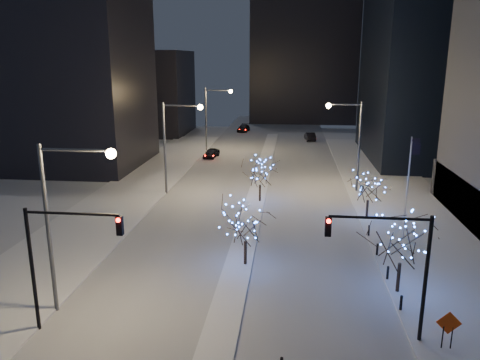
# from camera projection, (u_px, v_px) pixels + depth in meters

# --- Properties ---
(ground) EXTENTS (160.00, 160.00, 0.00)m
(ground) POSITION_uv_depth(u_px,v_px,m) (219.00, 340.00, 24.73)
(ground) COLOR silver
(ground) RESTS_ON ground
(road) EXTENTS (20.00, 130.00, 0.02)m
(road) POSITION_uv_depth(u_px,v_px,m) (261.00, 178.00, 58.41)
(road) COLOR silver
(road) RESTS_ON ground
(median) EXTENTS (2.00, 80.00, 0.15)m
(median) POSITION_uv_depth(u_px,v_px,m) (258.00, 188.00, 53.58)
(median) COLOR silver
(median) RESTS_ON ground
(east_sidewalk) EXTENTS (10.00, 90.00, 0.15)m
(east_sidewalk) POSITION_uv_depth(u_px,v_px,m) (416.00, 222.00, 42.38)
(east_sidewalk) COLOR silver
(east_sidewalk) RESTS_ON ground
(west_sidewalk) EXTENTS (8.00, 90.00, 0.15)m
(west_sidewalk) POSITION_uv_depth(u_px,v_px,m) (108.00, 211.00, 45.42)
(west_sidewalk) COLOR silver
(west_sidewalk) RESTS_ON ground
(filler_west_near) EXTENTS (22.00, 18.00, 24.00)m
(filler_west_near) POSITION_uv_depth(u_px,v_px,m) (58.00, 78.00, 63.15)
(filler_west_near) COLOR black
(filler_west_near) RESTS_ON ground
(filler_west_far) EXTENTS (18.00, 16.00, 16.00)m
(filler_west_far) POSITION_uv_depth(u_px,v_px,m) (142.00, 92.00, 92.81)
(filler_west_far) COLOR black
(filler_west_far) RESTS_ON ground
(horizon_block) EXTENTS (24.00, 14.00, 42.00)m
(horizon_block) POSITION_uv_depth(u_px,v_px,m) (304.00, 30.00, 107.36)
(horizon_block) COLOR black
(horizon_block) RESTS_ON ground
(street_lamp_w_near) EXTENTS (4.40, 0.56, 10.00)m
(street_lamp_w_near) POSITION_uv_depth(u_px,v_px,m) (64.00, 206.00, 25.96)
(street_lamp_w_near) COLOR #595E66
(street_lamp_w_near) RESTS_ON ground
(street_lamp_w_mid) EXTENTS (4.40, 0.56, 10.00)m
(street_lamp_w_mid) POSITION_uv_depth(u_px,v_px,m) (174.00, 136.00, 50.02)
(street_lamp_w_mid) COLOR #595E66
(street_lamp_w_mid) RESTS_ON ground
(street_lamp_w_far) EXTENTS (4.40, 0.56, 10.00)m
(street_lamp_w_far) POSITION_uv_depth(u_px,v_px,m) (212.00, 111.00, 74.08)
(street_lamp_w_far) COLOR #595E66
(street_lamp_w_far) RESTS_ON ground
(street_lamp_east) EXTENTS (3.90, 0.56, 10.00)m
(street_lamp_east) POSITION_uv_depth(u_px,v_px,m) (351.00, 135.00, 50.92)
(street_lamp_east) COLOR #595E66
(street_lamp_east) RESTS_ON ground
(traffic_signal_west) EXTENTS (5.26, 0.43, 7.00)m
(traffic_signal_west) POSITION_uv_depth(u_px,v_px,m) (58.00, 250.00, 24.42)
(traffic_signal_west) COLOR black
(traffic_signal_west) RESTS_ON ground
(traffic_signal_east) EXTENTS (5.26, 0.43, 7.00)m
(traffic_signal_east) POSITION_uv_depth(u_px,v_px,m) (396.00, 257.00, 23.55)
(traffic_signal_east) COLOR black
(traffic_signal_east) RESTS_ON ground
(flagpoles) EXTENTS (1.35, 2.60, 8.00)m
(flagpoles) POSITION_uv_depth(u_px,v_px,m) (409.00, 179.00, 38.72)
(flagpoles) COLOR silver
(flagpoles) RESTS_ON east_sidewalk
(bollards) EXTENTS (0.16, 12.16, 0.90)m
(bollards) POSITION_uv_depth(u_px,v_px,m) (382.00, 260.00, 33.13)
(bollards) COLOR black
(bollards) RESTS_ON east_sidewalk
(car_near) EXTENTS (2.29, 4.30, 1.39)m
(car_near) POSITION_uv_depth(u_px,v_px,m) (211.00, 153.00, 70.44)
(car_near) COLOR black
(car_near) RESTS_ON ground
(car_mid) EXTENTS (2.09, 4.67, 1.49)m
(car_mid) POSITION_uv_depth(u_px,v_px,m) (310.00, 136.00, 85.29)
(car_mid) COLOR black
(car_mid) RESTS_ON ground
(car_far) EXTENTS (2.50, 5.05, 1.41)m
(car_far) POSITION_uv_depth(u_px,v_px,m) (244.00, 128.00, 95.67)
(car_far) COLOR black
(car_far) RESTS_ON ground
(holiday_tree_median_near) EXTENTS (4.08, 4.08, 4.85)m
(holiday_tree_median_near) POSITION_uv_depth(u_px,v_px,m) (245.00, 223.00, 32.86)
(holiday_tree_median_near) COLOR black
(holiday_tree_median_near) RESTS_ON median
(holiday_tree_median_far) EXTENTS (4.44, 4.44, 4.59)m
(holiday_tree_median_far) POSITION_uv_depth(u_px,v_px,m) (260.00, 173.00, 47.83)
(holiday_tree_median_far) COLOR black
(holiday_tree_median_far) RESTS_ON median
(holiday_tree_plaza_near) EXTENTS (5.50, 5.50, 5.36)m
(holiday_tree_plaza_near) POSITION_uv_depth(u_px,v_px,m) (402.00, 240.00, 28.81)
(holiday_tree_plaza_near) COLOR black
(holiday_tree_plaza_near) RESTS_ON east_sidewalk
(holiday_tree_plaza_far) EXTENTS (3.64, 3.64, 4.36)m
(holiday_tree_plaza_far) POSITION_uv_depth(u_px,v_px,m) (369.00, 187.00, 43.07)
(holiday_tree_plaza_far) COLOR black
(holiday_tree_plaza_far) RESTS_ON east_sidewalk
(construction_sign) EXTENTS (1.25, 0.09, 2.07)m
(construction_sign) POSITION_uv_depth(u_px,v_px,m) (448.00, 326.00, 23.52)
(construction_sign) COLOR black
(construction_sign) RESTS_ON east_sidewalk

